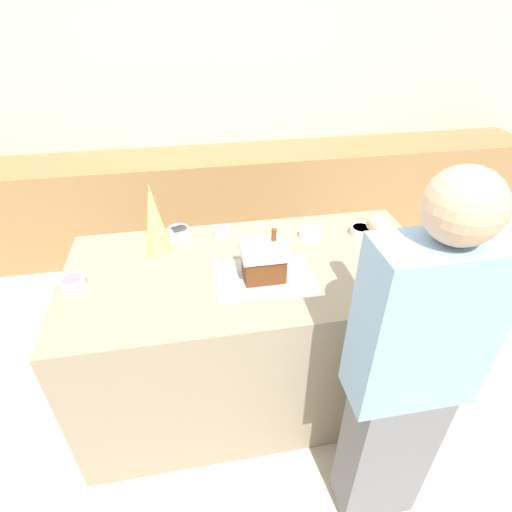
% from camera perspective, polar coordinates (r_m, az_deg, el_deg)
% --- Properties ---
extents(ground_plane, '(12.00, 12.00, 0.00)m').
position_cam_1_polar(ground_plane, '(2.68, -0.40, -18.11)').
color(ground_plane, beige).
extents(wall_back, '(8.00, 0.05, 2.60)m').
position_cam_1_polar(wall_back, '(3.87, -6.38, 21.70)').
color(wall_back, beige).
rests_on(wall_back, ground_plane).
extents(back_cabinet_block, '(6.00, 0.60, 0.88)m').
position_cam_1_polar(back_cabinet_block, '(3.85, -5.16, 8.09)').
color(back_cabinet_block, '#9E7547').
rests_on(back_cabinet_block, ground_plane).
extents(kitchen_island, '(1.88, 0.92, 0.95)m').
position_cam_1_polar(kitchen_island, '(2.33, -0.45, -10.97)').
color(kitchen_island, gray).
rests_on(kitchen_island, ground_plane).
extents(baking_tray, '(0.48, 0.34, 0.01)m').
position_cam_1_polar(baking_tray, '(1.94, 1.07, -3.01)').
color(baking_tray, '#B2B2BC').
rests_on(baking_tray, kitchen_island).
extents(gingerbread_house, '(0.21, 0.17, 0.24)m').
position_cam_1_polar(gingerbread_house, '(1.88, 1.11, -0.57)').
color(gingerbread_house, brown).
rests_on(gingerbread_house, baking_tray).
extents(decorative_tree, '(0.14, 0.14, 0.39)m').
position_cam_1_polar(decorative_tree, '(2.10, -14.37, 5.11)').
color(decorative_tree, '#DBD675').
rests_on(decorative_tree, kitchen_island).
extents(candy_bowl_center_rear, '(0.12, 0.12, 0.05)m').
position_cam_1_polar(candy_bowl_center_rear, '(2.28, -10.99, 3.34)').
color(candy_bowl_center_rear, white).
rests_on(candy_bowl_center_rear, kitchen_island).
extents(candy_bowl_near_tray_left, '(0.12, 0.12, 0.05)m').
position_cam_1_polar(candy_bowl_near_tray_left, '(2.05, -24.73, -3.48)').
color(candy_bowl_near_tray_left, white).
rests_on(candy_bowl_near_tray_left, kitchen_island).
extents(candy_bowl_far_left, '(0.10, 0.10, 0.04)m').
position_cam_1_polar(candy_bowl_far_left, '(2.27, -4.86, 3.56)').
color(candy_bowl_far_left, white).
rests_on(candy_bowl_far_left, kitchen_island).
extents(candy_bowl_front_corner, '(0.12, 0.12, 0.05)m').
position_cam_1_polar(candy_bowl_front_corner, '(2.35, 14.77, 3.56)').
color(candy_bowl_front_corner, silver).
rests_on(candy_bowl_front_corner, kitchen_island).
extents(candy_bowl_behind_tray, '(0.13, 0.13, 0.04)m').
position_cam_1_polar(candy_bowl_behind_tray, '(2.27, 7.78, 3.26)').
color(candy_bowl_behind_tray, white).
rests_on(candy_bowl_behind_tray, kitchen_island).
extents(person, '(0.46, 0.57, 1.74)m').
position_cam_1_polar(person, '(1.67, 20.70, -16.06)').
color(person, slate).
rests_on(person, ground_plane).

